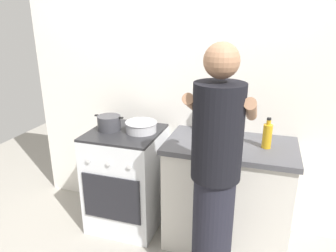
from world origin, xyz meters
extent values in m
plane|color=gray|center=(0.00, 0.00, 0.00)|extent=(6.00, 6.00, 0.00)
cube|color=silver|center=(0.20, 0.50, 1.25)|extent=(3.20, 0.10, 2.50)
cube|color=silver|center=(0.55, 0.15, 0.43)|extent=(0.96, 0.56, 0.86)
cube|color=#4C4C51|center=(0.55, 0.15, 0.88)|extent=(1.00, 0.60, 0.04)
cube|color=silver|center=(-0.35, 0.15, 0.44)|extent=(0.60, 0.60, 0.88)
cube|color=#232326|center=(-0.35, 0.15, 0.89)|extent=(0.60, 0.60, 0.02)
cube|color=black|center=(-0.35, -0.16, 0.42)|extent=(0.51, 0.01, 0.40)
cylinder|color=silver|center=(-0.53, -0.16, 0.74)|extent=(0.04, 0.01, 0.04)
cylinder|color=silver|center=(-0.35, -0.16, 0.74)|extent=(0.04, 0.01, 0.04)
cylinder|color=silver|center=(-0.17, -0.16, 0.74)|extent=(0.04, 0.01, 0.04)
cylinder|color=#38383D|center=(-0.49, 0.15, 0.96)|extent=(0.20, 0.20, 0.13)
cube|color=black|center=(-0.60, 0.15, 1.02)|extent=(0.04, 0.02, 0.01)
cube|color=black|center=(-0.38, 0.15, 1.02)|extent=(0.04, 0.02, 0.01)
cylinder|color=#B7B7BC|center=(-0.21, 0.19, 0.94)|extent=(0.26, 0.26, 0.09)
torus|color=#B7B7BC|center=(-0.21, 0.19, 0.98)|extent=(0.27, 0.27, 0.01)
cylinder|color=silver|center=(0.31, 0.36, 0.97)|extent=(0.10, 0.10, 0.14)
cylinder|color=black|center=(0.32, 0.36, 1.04)|extent=(0.02, 0.05, 0.22)
sphere|color=black|center=(0.32, 0.36, 1.16)|extent=(0.03, 0.03, 0.03)
cylinder|color=#B7BABF|center=(0.31, 0.36, 1.05)|extent=(0.05, 0.03, 0.28)
sphere|color=#B7BABF|center=(0.31, 0.36, 1.21)|extent=(0.03, 0.03, 0.03)
cylinder|color=silver|center=(0.31, 0.34, 1.05)|extent=(0.06, 0.02, 0.25)
sphere|color=silver|center=(0.31, 0.34, 1.18)|extent=(0.03, 0.03, 0.03)
cylinder|color=white|center=(0.33, 0.35, 1.06)|extent=(0.04, 0.06, 0.29)
sphere|color=white|center=(0.33, 0.35, 1.21)|extent=(0.03, 0.03, 0.03)
cylinder|color=silver|center=(0.53, 0.06, 0.93)|extent=(0.04, 0.04, 0.07)
cylinder|color=red|center=(0.53, 0.06, 0.98)|extent=(0.04, 0.04, 0.02)
cylinder|color=gold|center=(0.81, 0.15, 0.99)|extent=(0.07, 0.07, 0.18)
cylinder|color=gold|center=(0.81, 0.15, 1.10)|extent=(0.03, 0.03, 0.04)
cylinder|color=black|center=(0.81, 0.15, 1.13)|extent=(0.03, 0.03, 0.02)
cylinder|color=black|center=(0.52, -0.42, 0.45)|extent=(0.26, 0.26, 0.90)
cylinder|color=black|center=(0.52, -0.42, 1.19)|extent=(0.30, 0.30, 0.58)
sphere|color=#A07254|center=(0.52, -0.42, 1.60)|extent=(0.20, 0.20, 0.20)
cylinder|color=#A07254|center=(0.35, -0.28, 1.30)|extent=(0.07, 0.41, 0.24)
cylinder|color=#A07254|center=(0.69, -0.28, 1.30)|extent=(0.07, 0.41, 0.24)
camera|label=1|loc=(0.76, -2.12, 1.82)|focal=33.40mm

